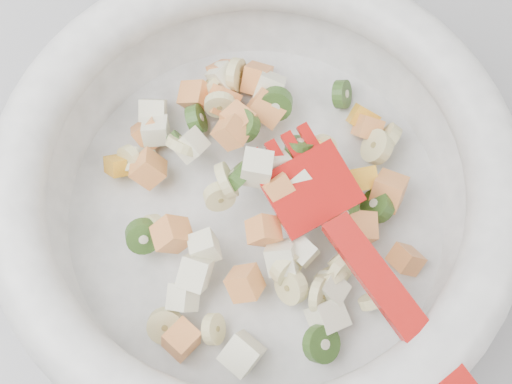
% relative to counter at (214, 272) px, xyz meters
% --- Properties ---
extents(counter, '(2.00, 0.60, 0.90)m').
position_rel_counter_xyz_m(counter, '(0.00, 0.00, 0.00)').
color(counter, '#A1A1A6').
rests_on(counter, ground).
extents(mixing_bowl, '(0.40, 0.37, 0.11)m').
position_rel_counter_xyz_m(mixing_bowl, '(0.08, -0.05, 0.51)').
color(mixing_bowl, white).
rests_on(mixing_bowl, counter).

